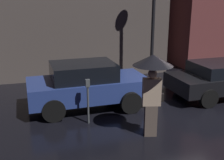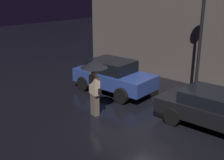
% 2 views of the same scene
% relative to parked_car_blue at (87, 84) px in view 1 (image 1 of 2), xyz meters
% --- Properties ---
extents(ground_plane, '(60.00, 60.00, 0.00)m').
position_rel_parked_car_blue_xyz_m(ground_plane, '(3.24, -1.50, -0.80)').
color(ground_plane, black).
extents(parked_car_blue, '(3.98, 1.97, 1.53)m').
position_rel_parked_car_blue_xyz_m(parked_car_blue, '(0.00, 0.00, 0.00)').
color(parked_car_blue, navy).
rests_on(parked_car_blue, ground).
extents(pedestrian_with_umbrella, '(1.03, 1.03, 2.21)m').
position_rel_parked_car_blue_xyz_m(pedestrian_with_umbrella, '(1.25, -2.45, 0.89)').
color(pedestrian_with_umbrella, '#66564C').
rests_on(pedestrian_with_umbrella, ground).
extents(parking_meter, '(0.12, 0.10, 1.35)m').
position_rel_parked_car_blue_xyz_m(parking_meter, '(-0.21, -1.26, 0.02)').
color(parking_meter, '#4C5154').
rests_on(parking_meter, ground).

